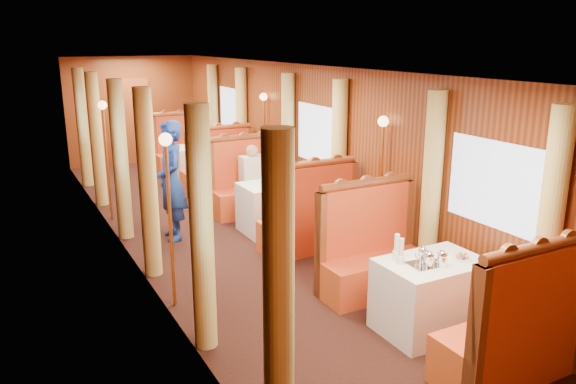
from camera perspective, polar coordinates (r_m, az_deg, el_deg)
floor at (r=8.49m, az=-5.79°, el=-4.64°), size 3.00×12.00×0.01m
ceiling at (r=8.00m, az=-6.28°, el=12.45°), size 3.00×12.00×0.01m
wall_far at (r=13.84m, az=-15.54°, el=7.98°), size 3.00×0.01×2.50m
wall_left at (r=7.73m, az=-16.38°, el=2.47°), size 0.01×12.00×2.50m
wall_right at (r=8.81m, az=3.07°, el=4.59°), size 0.01×12.00×2.50m
doorway_far at (r=13.84m, az=-15.43°, el=6.94°), size 0.80×0.04×2.00m
table_near at (r=5.96m, az=14.31°, el=-10.14°), size 1.05×0.72×0.75m
banquette_near_fwd at (r=5.32m, az=21.83°, el=-13.46°), size 1.30×0.55×1.34m
banquette_near_aft at (r=6.65m, az=8.48°, el=-6.61°), size 1.30×0.55×1.34m
table_mid at (r=8.67m, az=-1.27°, el=-1.53°), size 1.05×0.72×0.75m
banquette_mid_fwd at (r=7.80m, az=2.08°, el=-3.10°), size 1.30×0.55×1.34m
banquette_mid_aft at (r=9.54m, az=-4.02°, el=0.31°), size 1.30×0.55×1.34m
table_far at (r=11.80m, az=-8.95°, el=2.84°), size 1.05×0.72×0.75m
banquette_far_fwd at (r=10.86m, az=-7.19°, el=2.09°), size 1.30×0.55×1.34m
banquette_far_aft at (r=12.74m, az=-10.48°, el=3.91°), size 1.30×0.55×1.34m
tea_tray at (r=5.68m, az=13.86°, el=-7.17°), size 0.36×0.29×0.01m
teapot_left at (r=5.62m, az=14.12°, el=-6.85°), size 0.16×0.12×0.13m
teapot_right at (r=5.66m, az=15.37°, el=-6.75°), size 0.20×0.17×0.13m
teapot_back at (r=5.73m, az=13.51°, el=-6.35°), size 0.18×0.15×0.12m
fruit_plate at (r=5.92m, az=17.24°, el=-6.37°), size 0.20×0.20×0.05m
cup_inboard at (r=5.63m, az=11.38°, el=-6.18°), size 0.08×0.08×0.26m
cup_outboard at (r=5.74m, az=10.97°, el=-5.73°), size 0.08×0.08×0.26m
rose_vase_mid at (r=8.51m, az=-1.12°, el=2.00°), size 0.06×0.06×0.36m
rose_vase_far at (r=11.72m, az=-8.97°, el=5.51°), size 0.06×0.06×0.36m
window_left_near at (r=4.43m, az=-6.81°, el=-3.75°), size 0.01×1.20×0.90m
curtain_left_near_a at (r=3.91m, az=-0.97°, el=-10.67°), size 0.22×0.22×2.35m
curtain_left_near_b at (r=5.25m, az=-8.76°, el=-3.93°), size 0.22×0.22×2.35m
window_right_near at (r=6.10m, az=20.11°, el=0.74°), size 0.01×1.20×0.90m
curtain_right_near_a at (r=5.63m, az=24.98°, el=-3.89°), size 0.22×0.22×2.35m
curtain_right_near_b at (r=6.63m, az=14.33°, el=-0.15°), size 0.22×0.22×2.35m
window_left_mid at (r=7.70m, az=-16.38°, el=3.93°), size 0.01×1.20×0.90m
curtain_left_mid_a at (r=7.03m, az=-14.05°, el=0.76°), size 0.22×0.22×2.35m
curtain_left_mid_b at (r=8.52m, az=-16.66°, el=3.08°), size 0.22×0.22×2.35m
window_right_mid at (r=8.77m, az=3.00°, el=5.86°), size 0.01×1.20×0.90m
curtain_right_mid_a at (r=8.12m, az=5.17°, el=3.08°), size 0.22×0.22×2.35m
curtain_right_mid_b at (r=9.44m, az=-0.01°, el=4.86°), size 0.22×0.22×2.35m
window_left_far at (r=11.11m, az=-20.20°, el=6.95°), size 0.01×1.20×0.90m
curtain_left_far_a at (r=10.40m, az=-18.86°, el=5.02°), size 0.22×0.22×2.35m
curtain_left_far_b at (r=11.93m, az=-20.13°, el=6.14°), size 0.22×0.22×2.35m
window_right_far at (r=11.88m, az=-5.79°, el=8.29°), size 0.01×1.20×0.90m
curtain_right_far_a at (r=11.16m, az=-4.72°, el=6.45°), size 0.22×0.22×2.35m
curtain_right_far_b at (r=12.60m, az=-7.56°, el=7.38°), size 0.22×0.22×2.35m
sconce_left_fore at (r=6.07m, az=-12.08°, el=0.62°), size 0.14×0.14×1.95m
sconce_right_fore at (r=7.31m, az=9.48°, el=3.24°), size 0.14×0.14×1.95m
sconce_left_aft at (r=9.42m, az=-18.09°, el=5.38°), size 0.14×0.14×1.95m
sconce_right_aft at (r=10.26m, az=-2.47°, el=6.89°), size 0.14×0.14×1.95m
steward at (r=8.35m, az=-11.77°, el=1.11°), size 0.46×0.67×1.77m
passenger at (r=9.28m, az=-3.55°, el=1.93°), size 0.40×0.44×0.76m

